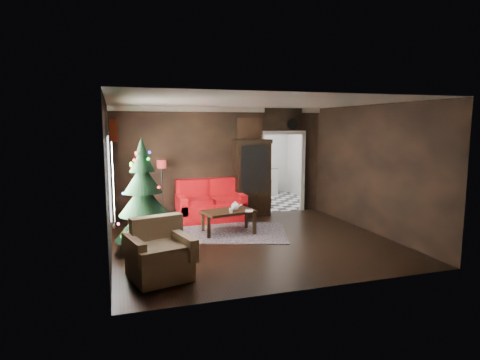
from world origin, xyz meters
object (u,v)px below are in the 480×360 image
object	(u,v)px
floor_lamp	(162,190)
teapot	(235,206)
loveseat	(211,201)
coffee_table	(228,221)
armchair	(159,250)
christmas_tree	(143,196)
curio_cabinet	(252,180)
kitchen_table	(257,192)
wall_clock	(292,124)

from	to	relation	value
floor_lamp	teapot	xyz separation A→B (m)	(1.42, -1.27, -0.23)
loveseat	coffee_table	distance (m)	1.29
armchair	christmas_tree	bearing A→B (deg)	80.11
loveseat	curio_cabinet	distance (m)	1.25
christmas_tree	teapot	distance (m)	2.16
floor_lamp	armchair	bearing A→B (deg)	-97.49
armchair	kitchen_table	world-z (taller)	armchair
curio_cabinet	armchair	xyz separation A→B (m)	(-2.78, -3.70, -0.49)
loveseat	floor_lamp	bearing A→B (deg)	-176.92
kitchen_table	armchair	bearing A→B (deg)	-123.81
floor_lamp	kitchen_table	xyz separation A→B (m)	(2.98, 1.71, -0.45)
floor_lamp	coffee_table	world-z (taller)	floor_lamp
loveseat	christmas_tree	size ratio (longest dim) A/B	0.83
floor_lamp	christmas_tree	world-z (taller)	christmas_tree
loveseat	teapot	bearing A→B (deg)	-79.96
floor_lamp	wall_clock	world-z (taller)	wall_clock
christmas_tree	wall_clock	bearing A→B (deg)	30.83
christmas_tree	wall_clock	xyz separation A→B (m)	(4.10, 2.45, 1.33)
christmas_tree	wall_clock	world-z (taller)	wall_clock
christmas_tree	armchair	bearing A→B (deg)	-85.23
coffee_table	loveseat	bearing A→B (deg)	94.26
christmas_tree	coffee_table	distance (m)	2.16
loveseat	christmas_tree	world-z (taller)	christmas_tree
coffee_table	wall_clock	world-z (taller)	wall_clock
curio_cabinet	teapot	distance (m)	1.83
coffee_table	teapot	world-z (taller)	teapot
curio_cabinet	kitchen_table	world-z (taller)	curio_cabinet
teapot	kitchen_table	distance (m)	3.37
coffee_table	wall_clock	xyz separation A→B (m)	(2.26, 1.67, 2.12)
armchair	coffee_table	size ratio (longest dim) A/B	0.82
curio_cabinet	christmas_tree	size ratio (longest dim) A/B	0.93
teapot	christmas_tree	bearing A→B (deg)	-160.11
wall_clock	kitchen_table	world-z (taller)	wall_clock
wall_clock	christmas_tree	bearing A→B (deg)	-149.17
loveseat	floor_lamp	world-z (taller)	floor_lamp
teapot	wall_clock	xyz separation A→B (m)	(2.11, 1.73, 1.78)
floor_lamp	christmas_tree	size ratio (longest dim) A/B	0.70
curio_cabinet	floor_lamp	world-z (taller)	curio_cabinet
wall_clock	teapot	bearing A→B (deg)	-140.72
armchair	kitchen_table	distance (m)	6.17
curio_cabinet	floor_lamp	distance (m)	2.35
armchair	coffee_table	bearing A→B (deg)	37.30
floor_lamp	wall_clock	size ratio (longest dim) A/B	4.46
loveseat	christmas_tree	distance (m)	2.75
christmas_tree	armchair	world-z (taller)	christmas_tree
curio_cabinet	coffee_table	xyz separation A→B (m)	(-1.06, -1.49, -0.69)
teapot	armchair	bearing A→B (deg)	-131.03
teapot	loveseat	bearing A→B (deg)	100.04
christmas_tree	armchair	size ratio (longest dim) A/B	2.25
christmas_tree	kitchen_table	size ratio (longest dim) A/B	2.73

